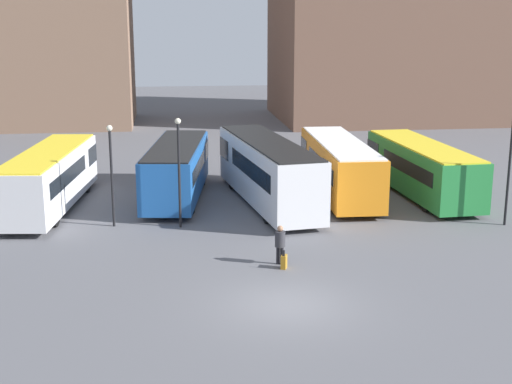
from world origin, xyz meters
TOP-DOWN VIEW (x-y plane):
  - ground_plane at (0.00, 0.00)m, footprint 160.00×160.00m
  - bus_0 at (-9.81, 14.09)m, footprint 3.76×11.15m
  - bus_1 at (-3.38, 15.32)m, footprint 3.93×10.22m
  - bus_2 at (1.26, 13.68)m, footprint 4.07×12.00m
  - bus_3 at (5.38, 14.84)m, footprint 2.85×10.88m
  - bus_4 at (9.82, 14.32)m, footprint 3.11×10.77m
  - traveler at (0.40, 4.08)m, footprint 0.52×0.52m
  - suitcase at (0.48, 3.57)m, footprint 0.31×0.41m
  - lamp_post_0 at (-6.42, 10.25)m, footprint 0.28×0.28m
  - lamp_post_1 at (-3.36, 9.69)m, footprint 0.28×0.28m
  - lamp_post_2 at (11.71, 8.16)m, footprint 0.28×0.28m

SIDE VIEW (x-z plane):
  - ground_plane at x=0.00m, z-range 0.00..0.00m
  - suitcase at x=0.48m, z-range -0.11..0.66m
  - traveler at x=0.40m, z-range 0.15..1.73m
  - bus_4 at x=9.82m, z-range 0.13..2.95m
  - bus_1 at x=-3.38m, z-range 0.13..3.05m
  - bus_0 at x=-9.81m, z-range 0.14..3.08m
  - bus_3 at x=5.38m, z-range 0.14..3.13m
  - bus_2 at x=1.26m, z-range 0.14..3.44m
  - lamp_post_0 at x=-6.42m, z-range 0.48..5.22m
  - lamp_post_1 at x=-3.36m, z-range 0.49..5.56m
  - lamp_post_2 at x=11.71m, z-range 0.52..7.00m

